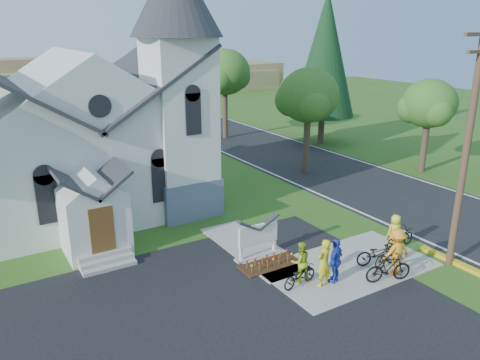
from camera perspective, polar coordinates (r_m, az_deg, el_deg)
ground at (r=18.95m, az=10.77°, el=-12.10°), size 120.00×120.00×0.00m
road at (r=35.61m, az=6.80°, el=2.58°), size 8.00×90.00×0.02m
sidewalk at (r=20.17m, az=13.05°, el=-10.21°), size 7.00×4.00×0.05m
church at (r=25.46m, az=-17.78°, el=7.75°), size 12.35×12.00×13.00m
church_sign at (r=20.04m, az=2.22°, el=-6.71°), size 2.20×0.40×1.70m
flower_bed at (r=19.82m, az=3.65°, el=-10.24°), size 2.60×1.10×0.07m
utility_pole at (r=20.08m, az=26.16°, el=4.66°), size 3.45×0.28×10.00m
tree_road_near at (r=31.36m, az=8.36°, el=10.12°), size 4.00×4.00×7.05m
tree_road_mid at (r=41.44m, az=-1.87°, el=12.97°), size 4.40×4.40×7.80m
tree_road_far at (r=33.75m, az=22.08°, el=8.58°), size 3.60×3.60×6.30m
conifer at (r=39.91m, az=10.34°, el=14.82°), size 5.20×5.20×12.40m
distant_hills at (r=70.21m, az=-19.44°, el=11.09°), size 61.00×10.00×5.60m
cyclist_0 at (r=18.15m, az=10.18°, el=-9.88°), size 0.76×0.57×1.90m
bike_0 at (r=18.24m, az=7.28°, el=-11.44°), size 1.72×0.82×0.87m
cyclist_1 at (r=18.37m, az=7.37°, el=-9.85°), size 0.90×0.77×1.63m
bike_1 at (r=19.17m, az=17.65°, el=-10.20°), size 1.95×1.10×1.13m
cyclist_2 at (r=18.49m, az=11.57°, el=-9.57°), size 1.15×0.84×1.81m
bike_2 at (r=20.35m, az=16.50°, el=-8.58°), size 2.03×1.27×1.01m
cyclist_3 at (r=19.65m, az=18.48°, el=-8.29°), size 1.35×0.94×1.92m
bike_3 at (r=20.35m, az=17.77°, el=-8.63°), size 1.77×0.58×1.05m
cyclist_4 at (r=21.92m, az=18.35°, el=-5.97°), size 0.85×0.64×1.58m
bike_4 at (r=22.21m, az=18.92°, el=-6.67°), size 1.74×0.67×0.90m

